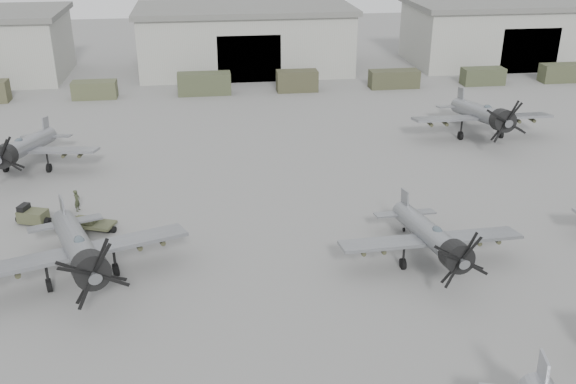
{
  "coord_description": "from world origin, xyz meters",
  "views": [
    {
      "loc": [
        -6.04,
        -26.5,
        20.91
      ],
      "look_at": [
        -0.52,
        14.29,
        2.5
      ],
      "focal_mm": 40.0,
      "sensor_mm": 36.0,
      "label": 1
    }
  ],
  "objects_px": {
    "aircraft_mid_1": "(79,249)",
    "aircraft_mid_2": "(433,237)",
    "ground_crew": "(77,200)",
    "tug_trailer": "(53,219)",
    "aircraft_far_1": "(484,115)",
    "aircraft_far_0": "(23,148)"
  },
  "relations": [
    {
      "from": "aircraft_far_0",
      "to": "tug_trailer",
      "type": "bearing_deg",
      "value": -60.4
    },
    {
      "from": "aircraft_mid_1",
      "to": "tug_trailer",
      "type": "relative_size",
      "value": 1.81
    },
    {
      "from": "aircraft_far_0",
      "to": "tug_trailer",
      "type": "height_order",
      "value": "aircraft_far_0"
    },
    {
      "from": "aircraft_far_1",
      "to": "tug_trailer",
      "type": "distance_m",
      "value": 40.3
    },
    {
      "from": "ground_crew",
      "to": "aircraft_far_1",
      "type": "bearing_deg",
      "value": -57.57
    },
    {
      "from": "aircraft_far_1",
      "to": "ground_crew",
      "type": "bearing_deg",
      "value": -162.07
    },
    {
      "from": "tug_trailer",
      "to": "aircraft_mid_1",
      "type": "bearing_deg",
      "value": -47.42
    },
    {
      "from": "aircraft_mid_2",
      "to": "tug_trailer",
      "type": "bearing_deg",
      "value": 157.59
    },
    {
      "from": "aircraft_mid_2",
      "to": "ground_crew",
      "type": "bearing_deg",
      "value": 151.76
    },
    {
      "from": "aircraft_far_0",
      "to": "ground_crew",
      "type": "distance_m",
      "value": 10.18
    },
    {
      "from": "aircraft_mid_1",
      "to": "ground_crew",
      "type": "xyz_separation_m",
      "value": [
        -2.01,
        10.55,
        -1.55
      ]
    },
    {
      "from": "aircraft_mid_2",
      "to": "aircraft_far_0",
      "type": "bearing_deg",
      "value": 143.43
    },
    {
      "from": "aircraft_mid_1",
      "to": "aircraft_mid_2",
      "type": "distance_m",
      "value": 21.42
    },
    {
      "from": "tug_trailer",
      "to": "ground_crew",
      "type": "height_order",
      "value": "ground_crew"
    },
    {
      "from": "aircraft_mid_1",
      "to": "aircraft_mid_2",
      "type": "xyz_separation_m",
      "value": [
        21.4,
        -0.91,
        -0.27
      ]
    },
    {
      "from": "aircraft_mid_1",
      "to": "aircraft_far_0",
      "type": "bearing_deg",
      "value": 92.69
    },
    {
      "from": "aircraft_far_0",
      "to": "tug_trailer",
      "type": "distance_m",
      "value": 11.66
    },
    {
      "from": "aircraft_far_0",
      "to": "aircraft_mid_2",
      "type": "bearing_deg",
      "value": -26.37
    },
    {
      "from": "aircraft_far_0",
      "to": "tug_trailer",
      "type": "relative_size",
      "value": 1.72
    },
    {
      "from": "aircraft_mid_1",
      "to": "aircraft_far_1",
      "type": "relative_size",
      "value": 0.96
    },
    {
      "from": "aircraft_far_1",
      "to": "aircraft_mid_1",
      "type": "bearing_deg",
      "value": -146.93
    },
    {
      "from": "aircraft_mid_1",
      "to": "aircraft_far_0",
      "type": "height_order",
      "value": "aircraft_mid_1"
    }
  ]
}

